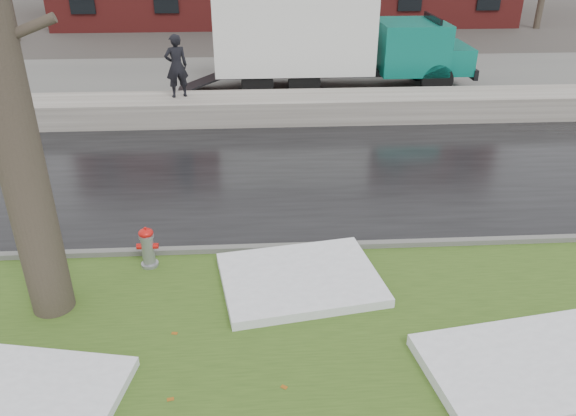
{
  "coord_description": "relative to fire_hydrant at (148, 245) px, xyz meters",
  "views": [
    {
      "loc": [
        0.01,
        -7.95,
        5.56
      ],
      "look_at": [
        0.53,
        0.83,
        1.0
      ],
      "focal_mm": 35.0,
      "sensor_mm": 36.0,
      "label": 1
    }
  ],
  "objects": [
    {
      "name": "ground",
      "position": [
        1.95,
        -0.61,
        -0.45
      ],
      "size": [
        120.0,
        120.0,
        0.0
      ],
      "primitive_type": "plane",
      "color": "#47423D",
      "rests_on": "ground"
    },
    {
      "name": "verge",
      "position": [
        1.95,
        -1.86,
        -0.43
      ],
      "size": [
        60.0,
        4.5,
        0.04
      ],
      "primitive_type": "cube",
      "color": "#334D19",
      "rests_on": "ground"
    },
    {
      "name": "road",
      "position": [
        1.95,
        3.89,
        -0.44
      ],
      "size": [
        60.0,
        7.0,
        0.03
      ],
      "primitive_type": "cube",
      "color": "black",
      "rests_on": "ground"
    },
    {
      "name": "parking_lot",
      "position": [
        1.95,
        12.39,
        -0.44
      ],
      "size": [
        60.0,
        9.0,
        0.03
      ],
      "primitive_type": "cube",
      "color": "slate",
      "rests_on": "ground"
    },
    {
      "name": "curb",
      "position": [
        1.95,
        0.39,
        -0.38
      ],
      "size": [
        60.0,
        0.15,
        0.14
      ],
      "primitive_type": "cube",
      "color": "slate",
      "rests_on": "ground"
    },
    {
      "name": "snowbank",
      "position": [
        1.95,
        8.09,
        -0.08
      ],
      "size": [
        60.0,
        1.6,
        0.75
      ],
      "primitive_type": "cube",
      "color": "#B2ACA2",
      "rests_on": "ground"
    },
    {
      "name": "fire_hydrant",
      "position": [
        0.0,
        0.0,
        0.0
      ],
      "size": [
        0.37,
        0.32,
        0.78
      ],
      "rotation": [
        0.0,
        0.0,
        -0.0
      ],
      "color": "gray",
      "rests_on": "verge"
    },
    {
      "name": "box_truck",
      "position": [
        4.46,
        11.46,
        1.38
      ],
      "size": [
        10.39,
        2.51,
        3.47
      ],
      "rotation": [
        0.0,
        0.0,
        -0.0
      ],
      "color": "black",
      "rests_on": "ground"
    },
    {
      "name": "worker",
      "position": [
        -0.34,
        8.23,
        1.22
      ],
      "size": [
        0.78,
        0.65,
        1.85
      ],
      "primitive_type": "imported",
      "rotation": [
        0.0,
        0.0,
        3.49
      ],
      "color": "black",
      "rests_on": "snowbank"
    },
    {
      "name": "snow_patch_near",
      "position": [
        2.63,
        -0.71,
        -0.33
      ],
      "size": [
        2.9,
        2.4,
        0.16
      ],
      "primitive_type": "cube",
      "rotation": [
        0.0,
        0.0,
        0.17
      ],
      "color": "white",
      "rests_on": "verge"
    },
    {
      "name": "snow_patch_far",
      "position": [
        -0.98,
        -3.11,
        -0.34
      ],
      "size": [
        2.46,
        1.99,
        0.14
      ],
      "primitive_type": "cube",
      "rotation": [
        0.0,
        0.0,
        -0.19
      ],
      "color": "white",
      "rests_on": "verge"
    },
    {
      "name": "snow_patch_side",
      "position": [
        5.59,
        -3.01,
        -0.32
      ],
      "size": [
        3.05,
        2.21,
        0.18
      ],
      "primitive_type": "cube",
      "rotation": [
        0.0,
        0.0,
        0.16
      ],
      "color": "white",
      "rests_on": "verge"
    }
  ]
}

